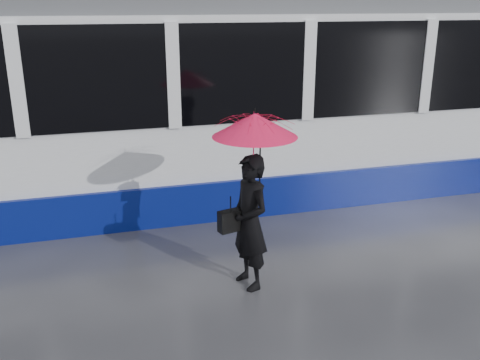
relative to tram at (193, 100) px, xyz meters
name	(u,v)px	position (x,y,z in m)	size (l,w,h in m)	color
ground	(203,262)	(-0.40, -2.50, -1.64)	(90.00, 90.00, 0.00)	#2B2B30
rails	(172,196)	(-0.40, 0.00, -1.63)	(34.00, 1.51, 0.02)	#3F3D38
tram	(193,100)	(0.00, 0.00, 0.00)	(26.00, 2.56, 3.35)	white
woman	(250,222)	(0.00, -3.21, -0.85)	(0.58, 0.38, 1.59)	black
umbrella	(255,141)	(0.05, -3.21, 0.10)	(1.13, 1.13, 1.07)	#FF159D
handbag	(231,221)	(-0.22, -3.19, -0.81)	(0.30, 0.19, 0.43)	black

